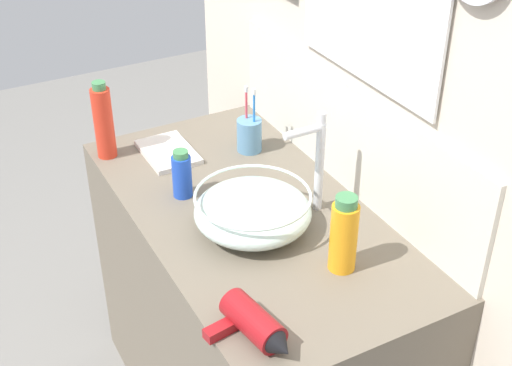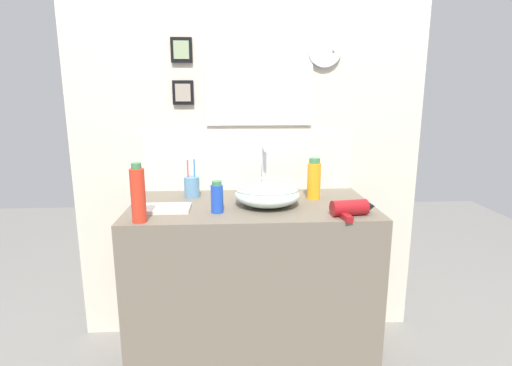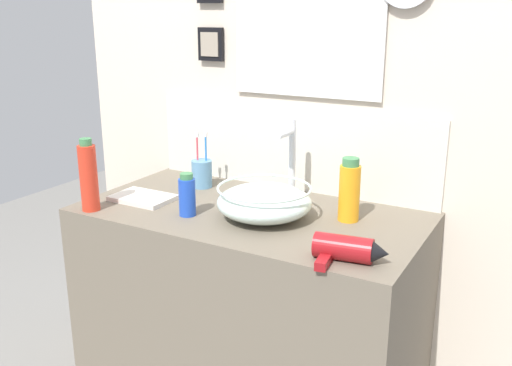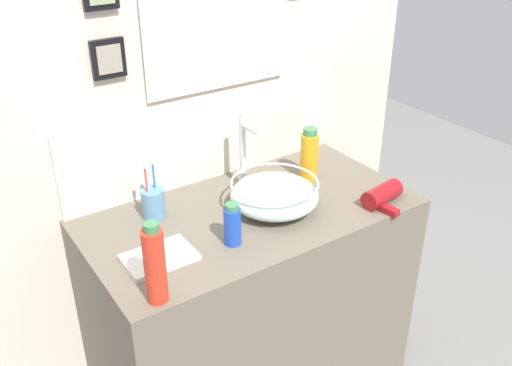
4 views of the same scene
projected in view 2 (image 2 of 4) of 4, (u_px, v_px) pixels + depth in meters
name	position (u px, v px, depth m)	size (l,w,h in m)	color
ground_plane	(252.00, 360.00, 2.08)	(6.00, 6.00, 0.00)	gray
vanity_counter	(252.00, 285.00, 1.98)	(1.14, 0.60, 0.84)	#6B6051
back_panel	(248.00, 117.00, 2.13)	(1.88, 0.09, 2.47)	beige
glass_bowl_sink	(267.00, 194.00, 1.85)	(0.30, 0.30, 0.11)	silver
faucet	(264.00, 164.00, 2.01)	(0.02, 0.12, 0.29)	silver
hair_drier	(352.00, 208.00, 1.70)	(0.21, 0.15, 0.07)	maroon
toothbrush_cup	(192.00, 187.00, 2.00)	(0.08, 0.08, 0.21)	#598CB2
lotion_bottle	(217.00, 198.00, 1.74)	(0.05, 0.05, 0.14)	blue
soap_dispenser	(314.00, 179.00, 1.97)	(0.07, 0.07, 0.20)	orange
shampoo_bottle	(138.00, 194.00, 1.60)	(0.06, 0.06, 0.24)	red
hand_towel	(167.00, 208.00, 1.78)	(0.21, 0.14, 0.02)	silver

